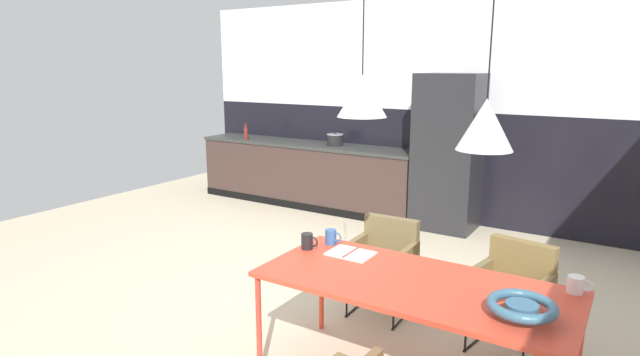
# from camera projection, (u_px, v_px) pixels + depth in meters

# --- Properties ---
(ground_plane) EXTENTS (8.97, 8.97, 0.00)m
(ground_plane) POSITION_uv_depth(u_px,v_px,m) (279.00, 309.00, 4.25)
(ground_plane) COLOR beige
(back_wall_splashback_dark) EXTENTS (6.90, 0.12, 1.40)m
(back_wall_splashback_dark) POSITION_uv_depth(u_px,v_px,m) (425.00, 164.00, 6.76)
(back_wall_splashback_dark) COLOR black
(back_wall_splashback_dark) RESTS_ON ground
(back_wall_panel_upper) EXTENTS (6.90, 0.12, 1.40)m
(back_wall_panel_upper) POSITION_uv_depth(u_px,v_px,m) (430.00, 54.00, 6.47)
(back_wall_panel_upper) COLOR silver
(back_wall_panel_upper) RESTS_ON back_wall_splashback_dark
(kitchen_counter) EXTENTS (3.35, 0.63, 0.90)m
(kitchen_counter) POSITION_uv_depth(u_px,v_px,m) (306.00, 174.00, 7.38)
(kitchen_counter) COLOR #3D2C27
(kitchen_counter) RESTS_ON ground
(refrigerator_column) EXTENTS (0.73, 0.60, 1.88)m
(refrigerator_column) POSITION_uv_depth(u_px,v_px,m) (448.00, 153.00, 6.20)
(refrigerator_column) COLOR #232326
(refrigerator_column) RESTS_ON ground
(dining_table) EXTENTS (1.82, 0.82, 0.72)m
(dining_table) POSITION_uv_depth(u_px,v_px,m) (413.00, 288.00, 3.03)
(dining_table) COLOR #DA432B
(dining_table) RESTS_ON ground
(armchair_head_of_table) EXTENTS (0.56, 0.55, 0.76)m
(armchair_head_of_table) POSITION_uv_depth(u_px,v_px,m) (514.00, 282.00, 3.56)
(armchair_head_of_table) COLOR brown
(armchair_head_of_table) RESTS_ON ground
(armchair_corner_seat) EXTENTS (0.50, 0.48, 0.76)m
(armchair_corner_seat) POSITION_uv_depth(u_px,v_px,m) (385.00, 252.00, 4.12)
(armchair_corner_seat) COLOR brown
(armchair_corner_seat) RESTS_ON ground
(fruit_bowl) EXTENTS (0.34, 0.34, 0.09)m
(fruit_bowl) POSITION_uv_depth(u_px,v_px,m) (522.00, 307.00, 2.57)
(fruit_bowl) COLOR #33607F
(fruit_bowl) RESTS_ON dining_table
(open_book) EXTENTS (0.29, 0.22, 0.02)m
(open_book) POSITION_uv_depth(u_px,v_px,m) (351.00, 253.00, 3.45)
(open_book) COLOR white
(open_book) RESTS_ON dining_table
(mug_dark_espresso) EXTENTS (0.13, 0.09, 0.10)m
(mug_dark_espresso) POSITION_uv_depth(u_px,v_px,m) (576.00, 285.00, 2.86)
(mug_dark_espresso) COLOR white
(mug_dark_espresso) RESTS_ON dining_table
(mug_tall_blue) EXTENTS (0.13, 0.08, 0.11)m
(mug_tall_blue) POSITION_uv_depth(u_px,v_px,m) (331.00, 237.00, 3.64)
(mug_tall_blue) COLOR #335B93
(mug_tall_blue) RESTS_ON dining_table
(mug_white_ceramic) EXTENTS (0.13, 0.08, 0.11)m
(mug_white_ceramic) POSITION_uv_depth(u_px,v_px,m) (308.00, 241.00, 3.55)
(mug_white_ceramic) COLOR black
(mug_white_ceramic) RESTS_ON dining_table
(cooking_pot) EXTENTS (0.23, 0.23, 0.18)m
(cooking_pot) POSITION_uv_depth(u_px,v_px,m) (335.00, 140.00, 7.03)
(cooking_pot) COLOR black
(cooking_pot) RESTS_ON kitchen_counter
(bottle_wine_green) EXTENTS (0.06, 0.06, 0.27)m
(bottle_wine_green) POSITION_uv_depth(u_px,v_px,m) (416.00, 142.00, 6.60)
(bottle_wine_green) COLOR #0F3319
(bottle_wine_green) RESTS_ON kitchen_counter
(bottle_spice_small) EXTENTS (0.06, 0.06, 0.24)m
(bottle_spice_small) POSITION_uv_depth(u_px,v_px,m) (246.00, 133.00, 7.58)
(bottle_spice_small) COLOR maroon
(bottle_spice_small) RESTS_ON kitchen_counter
(pendant_lamp_over_table_near) EXTENTS (0.29, 0.29, 1.09)m
(pendant_lamp_over_table_near) POSITION_uv_depth(u_px,v_px,m) (362.00, 96.00, 2.99)
(pendant_lamp_over_table_near) COLOR black
(pendant_lamp_over_table_far) EXTENTS (0.29, 0.29, 1.22)m
(pendant_lamp_over_table_far) POSITION_uv_depth(u_px,v_px,m) (486.00, 124.00, 2.60)
(pendant_lamp_over_table_far) COLOR black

